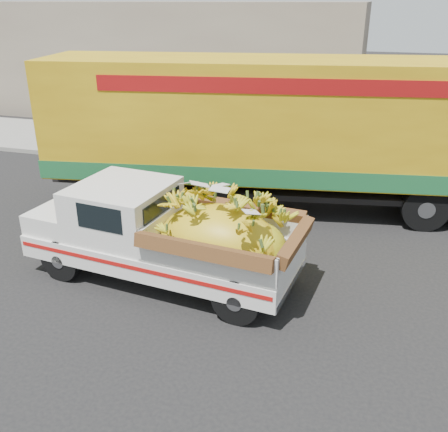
% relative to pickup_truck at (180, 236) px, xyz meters
% --- Properties ---
extents(ground, '(100.00, 100.00, 0.00)m').
position_rel_pickup_truck_xyz_m(ground, '(1.56, -0.18, -0.99)').
color(ground, black).
rests_on(ground, ground).
extents(curb, '(60.00, 0.25, 0.15)m').
position_rel_pickup_truck_xyz_m(curb, '(1.56, 6.80, -0.91)').
color(curb, gray).
rests_on(curb, ground).
extents(sidewalk, '(60.00, 4.00, 0.14)m').
position_rel_pickup_truck_xyz_m(sidewalk, '(1.56, 8.90, -0.92)').
color(sidewalk, gray).
rests_on(sidewalk, ground).
extents(building_left, '(18.00, 6.00, 5.00)m').
position_rel_pickup_truck_xyz_m(building_left, '(-6.44, 14.80, 1.51)').
color(building_left, gray).
rests_on(building_left, ground).
extents(pickup_truck, '(5.43, 2.48, 1.84)m').
position_rel_pickup_truck_xyz_m(pickup_truck, '(0.00, 0.00, 0.00)').
color(pickup_truck, black).
rests_on(pickup_truck, ground).
extents(semi_trailer, '(12.07, 4.45, 3.80)m').
position_rel_pickup_truck_xyz_m(semi_trailer, '(1.07, 4.35, 1.13)').
color(semi_trailer, black).
rests_on(semi_trailer, ground).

